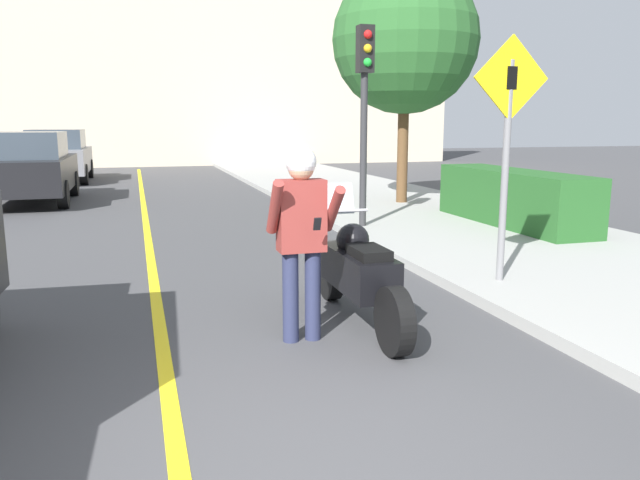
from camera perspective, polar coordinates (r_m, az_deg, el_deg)
sidewalk_curb at (r=9.00m, az=22.02°, el=-1.81°), size 4.40×44.00×0.12m
road_center_line at (r=9.05m, az=-15.22°, el=-1.71°), size 0.12×36.00×0.01m
building_backdrop at (r=28.98m, az=-15.53°, el=15.48°), size 28.00×1.20×9.02m
motorcycle at (r=5.91m, az=3.47°, el=-2.99°), size 0.62×2.32×1.27m
person_biker at (r=5.30m, az=-1.70°, el=1.44°), size 0.59×0.47×1.70m
crossing_sign at (r=7.19m, az=16.77°, el=9.08°), size 0.91×0.08×2.69m
traffic_light at (r=10.73m, az=4.11°, el=13.71°), size 0.26×0.30×3.34m
hedge_row at (r=11.49m, az=17.19°, el=3.75°), size 0.90×3.70×0.95m
street_tree at (r=14.25m, az=7.80°, el=17.64°), size 3.17×3.17×5.11m
parked_car_black at (r=16.33m, az=-25.04°, el=6.05°), size 1.88×4.20×1.68m
parked_car_grey at (r=21.90m, az=-22.81°, el=7.14°), size 1.88×4.20×1.68m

